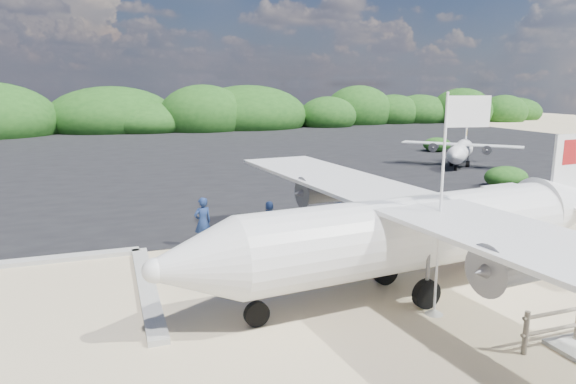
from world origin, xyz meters
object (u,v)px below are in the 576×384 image
crew_b (337,224)px  crew_a (203,222)px  aircraft_small (22,161)px  baggage_cart (275,274)px  flagpole (434,314)px  aircraft_large (381,158)px  crew_c (270,229)px  signboard (453,261)px

crew_b → crew_a: bearing=-41.8°
crew_a → aircraft_small: crew_a is taller
baggage_cart → crew_b: (3.06, 2.07, 0.81)m
flagpole → aircraft_large: (13.12, 25.87, 0.00)m
crew_c → aircraft_small: (-11.37, 27.70, -0.96)m
baggage_cart → crew_a: bearing=112.7°
baggage_cart → flagpole: size_ratio=0.46×
signboard → aircraft_large: (10.09, 22.65, 0.00)m
flagpole → aircraft_small: 36.27m
flagpole → crew_b: (0.06, 6.10, 0.81)m
crew_a → crew_b: bearing=147.2°
crew_a → aircraft_small: 27.56m
crew_a → crew_b: size_ratio=1.14×
crew_c → aircraft_large: aircraft_large is taller
baggage_cart → crew_c: size_ratio=1.35×
signboard → aircraft_large: size_ratio=0.10×
aircraft_large → flagpole: bearing=57.7°
signboard → crew_c: bearing=162.3°
signboard → aircraft_small: size_ratio=0.25×
signboard → crew_a: (-7.60, 4.36, 0.92)m
crew_a → crew_b: 4.87m
crew_c → aircraft_small: crew_c is taller
signboard → crew_c: size_ratio=0.90×
flagpole → crew_a: size_ratio=3.07×
aircraft_small → crew_a: bearing=65.2°
crew_c → aircraft_small: 29.96m
baggage_cart → crew_a: (-1.58, 3.55, 0.92)m
signboard → aircraft_large: 24.80m
baggage_cart → crew_a: crew_a is taller
signboard → crew_a: size_ratio=0.94×
aircraft_small → signboard: bearing=74.5°
crew_a → crew_c: (1.98, -1.81, 0.05)m
aircraft_large → aircraft_small: (-27.08, 7.60, 0.00)m
baggage_cart → crew_a: size_ratio=1.42×
crew_c → flagpole: bearing=123.4°
baggage_cart → aircraft_large: aircraft_large is taller
baggage_cart → aircraft_small: 31.42m
signboard → baggage_cart: bearing=179.1°
crew_b → aircraft_small: size_ratio=0.24×
crew_a → crew_c: size_ratio=0.95×
crew_b → aircraft_large: (13.05, 19.77, -0.81)m
baggage_cart → signboard: bearing=-8.9°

